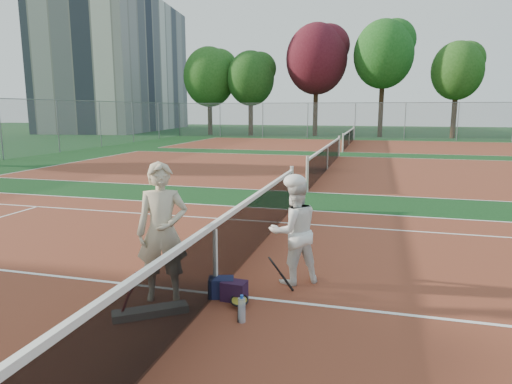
% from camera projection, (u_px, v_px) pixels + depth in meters
% --- Properties ---
extents(ground, '(130.00, 130.00, 0.00)m').
position_uv_depth(ground, '(216.00, 294.00, 6.22)').
color(ground, '#0E3514').
rests_on(ground, ground).
extents(court_main, '(23.77, 10.97, 0.01)m').
position_uv_depth(court_main, '(216.00, 294.00, 6.22)').
color(court_main, brown).
rests_on(court_main, ground).
extents(court_far_a, '(23.77, 10.97, 0.01)m').
position_uv_depth(court_far_a, '(327.00, 169.00, 19.04)').
color(court_far_a, brown).
rests_on(court_far_a, ground).
extents(court_far_b, '(23.77, 10.97, 0.01)m').
position_uv_depth(court_far_b, '(349.00, 145.00, 31.86)').
color(court_far_b, brown).
rests_on(court_far_b, ground).
extents(net_main, '(0.10, 10.98, 1.02)m').
position_uv_depth(net_main, '(215.00, 258.00, 6.13)').
color(net_main, black).
rests_on(net_main, ground).
extents(net_far_a, '(0.10, 10.98, 1.02)m').
position_uv_depth(net_far_a, '(327.00, 157.00, 18.95)').
color(net_far_a, black).
rests_on(net_far_a, ground).
extents(net_far_b, '(0.10, 10.98, 1.02)m').
position_uv_depth(net_far_b, '(349.00, 138.00, 31.77)').
color(net_far_b, black).
rests_on(net_far_b, ground).
extents(fence_back, '(32.00, 0.06, 3.00)m').
position_uv_depth(fence_back, '(355.00, 121.00, 38.24)').
color(fence_back, slate).
rests_on(fence_back, ground).
extents(apartment_block, '(12.96, 23.18, 15.00)m').
position_uv_depth(apartment_block, '(120.00, 66.00, 53.85)').
color(apartment_block, beige).
rests_on(apartment_block, ground).
extents(player_a, '(0.78, 0.65, 1.83)m').
position_uv_depth(player_a, '(162.00, 232.00, 5.93)').
color(player_a, '#BFB194').
rests_on(player_a, ground).
extents(player_b, '(0.94, 0.89, 1.53)m').
position_uv_depth(player_b, '(294.00, 231.00, 6.53)').
color(player_b, white).
rests_on(player_b, ground).
extents(racket_red, '(0.36, 0.36, 0.57)m').
position_uv_depth(racket_red, '(134.00, 295.00, 5.48)').
color(racket_red, maroon).
rests_on(racket_red, ground).
extents(racket_black_held, '(0.45, 0.41, 0.51)m').
position_uv_depth(racket_black_held, '(275.00, 275.00, 6.22)').
color(racket_black_held, black).
rests_on(racket_black_held, ground).
extents(racket_spare, '(0.43, 0.65, 0.12)m').
position_uv_depth(racket_spare, '(239.00, 302.00, 5.83)').
color(racket_spare, black).
rests_on(racket_spare, ground).
extents(sports_bag_navy, '(0.39, 0.31, 0.27)m').
position_uv_depth(sports_bag_navy, '(221.00, 287.00, 6.11)').
color(sports_bag_navy, black).
rests_on(sports_bag_navy, ground).
extents(sports_bag_purple, '(0.34, 0.24, 0.26)m').
position_uv_depth(sports_bag_purple, '(234.00, 291.00, 6.00)').
color(sports_bag_purple, black).
rests_on(sports_bag_purple, ground).
extents(net_cover_canvas, '(0.86, 0.70, 0.10)m').
position_uv_depth(net_cover_canvas, '(151.00, 312.00, 5.58)').
color(net_cover_canvas, slate).
rests_on(net_cover_canvas, ground).
extents(water_bottle, '(0.09, 0.09, 0.30)m').
position_uv_depth(water_bottle, '(242.00, 310.00, 5.38)').
color(water_bottle, '#C9E7FF').
rests_on(water_bottle, ground).
extents(tree_back_0, '(4.97, 4.97, 8.38)m').
position_uv_depth(tree_back_0, '(209.00, 77.00, 43.97)').
color(tree_back_0, '#382314').
rests_on(tree_back_0, ground).
extents(tree_back_1, '(4.42, 4.42, 7.86)m').
position_uv_depth(tree_back_1, '(251.00, 79.00, 42.72)').
color(tree_back_1, '#382314').
rests_on(tree_back_1, ground).
extents(tree_back_maroon, '(5.60, 5.60, 10.21)m').
position_uv_depth(tree_back_maroon, '(317.00, 59.00, 41.70)').
color(tree_back_maroon, '#382314').
rests_on(tree_back_maroon, ground).
extents(tree_back_3, '(5.20, 5.20, 10.21)m').
position_uv_depth(tree_back_3, '(384.00, 55.00, 40.00)').
color(tree_back_3, '#382314').
rests_on(tree_back_3, ground).
extents(tree_back_4, '(4.26, 4.26, 8.11)m').
position_uv_depth(tree_back_4, '(457.00, 71.00, 38.37)').
color(tree_back_4, '#382314').
rests_on(tree_back_4, ground).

